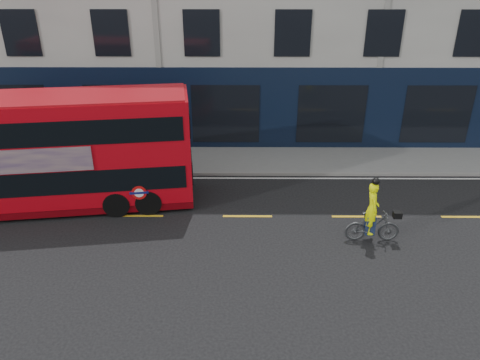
{
  "coord_description": "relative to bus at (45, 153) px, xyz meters",
  "views": [
    {
      "loc": [
        3.82,
        -13.3,
        8.74
      ],
      "look_at": [
        3.72,
        1.66,
        1.4
      ],
      "focal_mm": 35.0,
      "sensor_mm": 36.0,
      "label": 1
    }
  ],
  "objects": [
    {
      "name": "lane_dashes",
      "position": [
        3.35,
        -0.76,
        -2.19
      ],
      "size": [
        58.0,
        0.12,
        0.01
      ],
      "primitive_type": null,
      "color": "gold",
      "rests_on": "ground"
    },
    {
      "name": "bus",
      "position": [
        0.0,
        0.0,
        0.0
      ],
      "size": [
        10.82,
        3.81,
        4.27
      ],
      "rotation": [
        0.0,
        0.0,
        0.14
      ],
      "color": "#BC0712",
      "rests_on": "ground"
    },
    {
      "name": "cyclist",
      "position": [
        11.44,
        -2.32,
        -1.41
      ],
      "size": [
        1.8,
        0.66,
        2.34
      ],
      "rotation": [
        0.0,
        0.0,
        -0.01
      ],
      "color": "#404244",
      "rests_on": "ground"
    },
    {
      "name": "ground",
      "position": [
        3.35,
        -2.26,
        -2.19
      ],
      "size": [
        120.0,
        120.0,
        0.0
      ],
      "primitive_type": "plane",
      "color": "black",
      "rests_on": "ground"
    },
    {
      "name": "pavement",
      "position": [
        3.35,
        4.24,
        -2.13
      ],
      "size": [
        60.0,
        3.0,
        0.12
      ],
      "primitive_type": "cube",
      "color": "gray",
      "rests_on": "ground"
    },
    {
      "name": "kerb",
      "position": [
        3.35,
        2.74,
        -2.13
      ],
      "size": [
        60.0,
        0.12,
        0.13
      ],
      "primitive_type": "cube",
      "color": "slate",
      "rests_on": "ground"
    },
    {
      "name": "road_edge_line",
      "position": [
        3.35,
        2.44,
        -2.19
      ],
      "size": [
        58.0,
        0.1,
        0.01
      ],
      "primitive_type": "cube",
      "color": "silver",
      "rests_on": "ground"
    }
  ]
}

